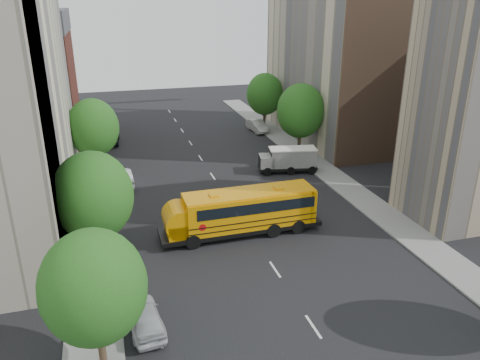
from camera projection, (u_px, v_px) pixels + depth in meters
name	position (u px, v px, depth m)	size (l,w,h in m)	color
ground	(241.00, 218.00, 37.99)	(120.00, 120.00, 0.00)	black
sidewalk_left	(94.00, 210.00, 39.43)	(3.00, 80.00, 0.12)	slate
sidewalk_right	(340.00, 181.00, 45.45)	(3.00, 80.00, 0.12)	slate
lane_markings	(213.00, 176.00, 46.93)	(0.15, 64.00, 0.01)	silver
building_left_redbrick	(31.00, 89.00, 55.94)	(10.00, 15.00, 13.00)	maroon
building_right_far	(335.00, 65.00, 57.30)	(10.00, 22.00, 18.00)	beige
building_right_sidewall	(386.00, 79.00, 47.47)	(10.10, 0.30, 18.00)	brown
street_tree_0	(94.00, 288.00, 20.91)	(4.80, 4.80, 7.41)	#38281C
street_tree_1	(93.00, 196.00, 29.73)	(5.12, 5.12, 7.90)	#38281C
street_tree_2	(93.00, 128.00, 45.87)	(4.99, 4.99, 7.71)	#38281C
street_tree_4	(301.00, 111.00, 51.54)	(5.25, 5.25, 8.10)	#38281C
street_tree_5	(265.00, 94.00, 62.40)	(4.86, 4.86, 7.51)	#38281C
school_bus	(239.00, 211.00, 34.84)	(12.29, 3.15, 3.45)	black
safari_truck	(288.00, 159.00, 47.71)	(6.16, 3.19, 2.51)	black
parked_car_0	(145.00, 317.00, 25.11)	(1.74, 4.33, 1.48)	silver
parked_car_1	(122.00, 177.00, 44.49)	(1.64, 4.69, 1.55)	silver
parked_car_2	(109.00, 137.00, 57.45)	(2.34, 5.08, 1.41)	black
parked_car_5	(257.00, 126.00, 62.40)	(1.60, 4.60, 1.52)	#979692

